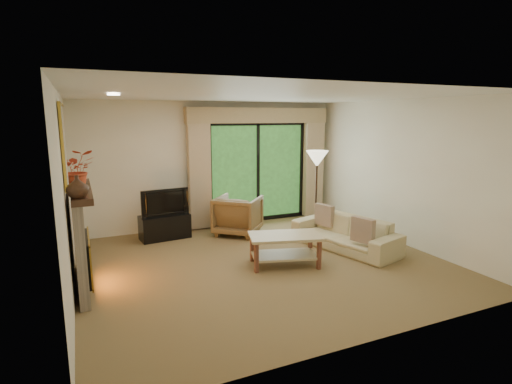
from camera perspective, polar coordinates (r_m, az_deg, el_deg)
name	(u,v)px	position (r m, az deg, el deg)	size (l,w,h in m)	color
floor	(264,263)	(6.46, 1.10, -10.09)	(5.50, 5.50, 0.00)	olive
ceiling	(264,96)	(6.04, 1.19, 13.62)	(5.50, 5.50, 0.00)	silver
wall_back	(213,165)	(8.43, -6.13, 3.87)	(5.00, 5.00, 0.00)	#F0E5CC
wall_front	(373,221)	(4.05, 16.43, -3.94)	(5.00, 5.00, 0.00)	#F0E5CC
wall_left	(66,197)	(5.55, -25.48, -0.64)	(5.00, 5.00, 0.00)	#F0E5CC
wall_right	(401,172)	(7.69, 20.05, 2.64)	(5.00, 5.00, 0.00)	#F0E5CC
fireplace	(80,238)	(5.89, -23.79, -6.08)	(0.24, 1.70, 1.37)	gray
mirror	(65,144)	(5.67, -25.61, 6.20)	(0.07, 1.45, 1.02)	gold
sliding_door	(258,172)	(8.76, 0.24, 2.88)	(2.26, 0.10, 2.16)	black
curtain_left	(199,171)	(8.18, -8.10, 2.92)	(0.45, 0.18, 2.35)	tan
curtain_right	(313,165)	(9.29, 8.15, 3.84)	(0.45, 0.18, 2.35)	tan
cornice	(259,115)	(8.60, 0.50, 10.88)	(3.20, 0.24, 0.32)	tan
media_console	(165,227)	(7.82, -12.89, -4.87)	(0.92, 0.41, 0.46)	black
tv	(164,202)	(7.71, -13.04, -1.38)	(0.90, 0.12, 0.52)	black
armchair	(238,215)	(7.89, -2.58, -3.32)	(0.82, 0.84, 0.77)	brown
sofa	(345,233)	(7.22, 12.57, -5.75)	(1.93, 0.75, 0.56)	tan
pillow_near	(363,230)	(6.70, 15.02, -5.29)	(0.11, 0.40, 0.40)	brown
pillow_far	(324,215)	(7.56, 9.74, -3.27)	(0.10, 0.40, 0.40)	brown
coffee_table	(285,250)	(6.31, 4.11, -8.26)	(1.09, 0.60, 0.49)	tan
floor_lamp	(316,192)	(8.04, 8.59, 0.02)	(0.44, 0.44, 1.64)	#FFF9CD
vase	(77,187)	(5.02, -24.17, 0.70)	(0.25, 0.25, 0.26)	#372216
branches	(76,170)	(5.59, -24.30, 2.92)	(0.46, 0.40, 0.52)	#C94828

